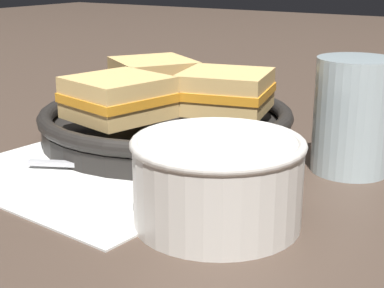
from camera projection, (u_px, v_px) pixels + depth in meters
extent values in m
plane|color=#47382D|center=(155.00, 182.00, 0.58)|extent=(4.00, 4.00, 0.00)
cube|color=white|center=(95.00, 173.00, 0.60)|extent=(0.28, 0.25, 0.00)
cylinder|color=silver|center=(217.00, 183.00, 0.48)|extent=(0.14, 0.14, 0.07)
cylinder|color=orange|center=(218.00, 156.00, 0.47)|extent=(0.12, 0.12, 0.01)
torus|color=silver|center=(218.00, 143.00, 0.47)|extent=(0.14, 0.14, 0.01)
cube|color=#B7B7BC|center=(73.00, 164.00, 0.61)|extent=(0.09, 0.05, 0.01)
ellipsoid|color=#B7B7BC|center=(140.00, 167.00, 0.60)|extent=(0.05, 0.04, 0.01)
cylinder|color=black|center=(166.00, 131.00, 0.71)|extent=(0.30, 0.30, 0.02)
torus|color=black|center=(166.00, 114.00, 0.71)|extent=(0.30, 0.30, 0.02)
cube|color=black|center=(116.00, 84.00, 0.90)|extent=(0.12, 0.09, 0.01)
cube|color=#DBB26B|center=(154.00, 88.00, 0.77)|extent=(0.13, 0.13, 0.02)
cube|color=orange|center=(153.00, 77.00, 0.76)|extent=(0.14, 0.13, 0.01)
cube|color=#DBB26B|center=(153.00, 66.00, 0.76)|extent=(0.13, 0.13, 0.02)
cube|color=#DBB26B|center=(118.00, 110.00, 0.65)|extent=(0.11, 0.12, 0.02)
cube|color=orange|center=(118.00, 97.00, 0.65)|extent=(0.12, 0.12, 0.01)
cube|color=#DBB26B|center=(117.00, 85.00, 0.64)|extent=(0.11, 0.12, 0.02)
cube|color=#DBB26B|center=(225.00, 103.00, 0.68)|extent=(0.12, 0.11, 0.02)
cube|color=orange|center=(225.00, 91.00, 0.68)|extent=(0.12, 0.12, 0.01)
cube|color=#DBB26B|center=(226.00, 79.00, 0.68)|extent=(0.12, 0.11, 0.02)
cylinder|color=silver|center=(353.00, 116.00, 0.60)|extent=(0.08, 0.08, 0.12)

